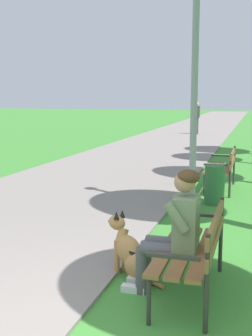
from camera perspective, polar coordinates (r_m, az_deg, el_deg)
paved_path at (r=27.25m, az=8.97°, el=4.98°), size 4.35×60.00×0.04m
park_bench_near at (r=4.45m, az=8.87°, el=-9.66°), size 0.55×1.50×0.85m
park_bench_mid at (r=9.47m, az=12.25°, el=0.28°), size 0.55×1.50×0.85m
person_seated_on_near_bench at (r=4.42m, az=6.23°, el=-7.43°), size 0.74×0.49×1.25m
dog_shepherd at (r=4.90m, az=0.78°, el=-10.86°), size 0.76×0.50×0.71m
lamp_post_near at (r=7.43m, az=8.72°, el=12.11°), size 0.24×0.24×4.52m
litter_bin at (r=8.24m, az=11.16°, el=-2.14°), size 0.36×0.36×0.70m
pedestrian_distant at (r=22.86m, az=8.92°, el=6.27°), size 0.32×0.22×1.65m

